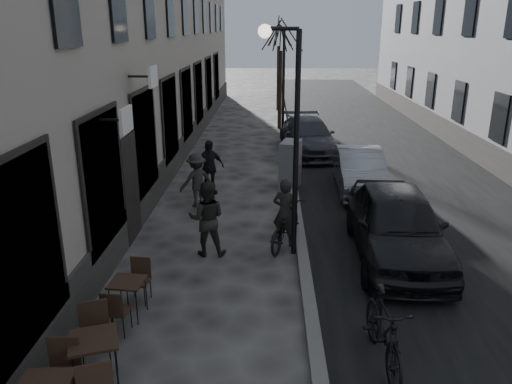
{
  "coord_description": "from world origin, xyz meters",
  "views": [
    {
      "loc": [
        -0.57,
        -4.64,
        5.05
      ],
      "look_at": [
        -0.85,
        5.1,
        1.8
      ],
      "focal_mm": 35.0,
      "sensor_mm": 36.0,
      "label": 1
    }
  ],
  "objects_px": {
    "tree_near": "(281,34)",
    "car_far": "(308,136)",
    "tree_far": "(279,33)",
    "pedestrian_far": "(209,167)",
    "streetlamp_far": "(280,71)",
    "pedestrian_mid": "(197,180)",
    "bistro_set_c": "(128,295)",
    "streetlamp_near": "(289,119)",
    "car_mid": "(360,170)",
    "moped": "(383,331)",
    "bistro_set_b": "(95,358)",
    "pedestrian_near": "(207,219)",
    "sign_board": "(37,357)",
    "bicycle": "(285,225)",
    "car_near": "(397,224)",
    "utility_cabinet": "(290,164)"
  },
  "relations": [
    {
      "from": "tree_near",
      "to": "car_far",
      "type": "distance_m",
      "value": 6.67
    },
    {
      "from": "tree_far",
      "to": "pedestrian_far",
      "type": "distance_m",
      "value": 17.28
    },
    {
      "from": "streetlamp_far",
      "to": "pedestrian_mid",
      "type": "relative_size",
      "value": 3.21
    },
    {
      "from": "tree_near",
      "to": "tree_far",
      "type": "xyz_separation_m",
      "value": [
        0.0,
        6.0,
        0.0
      ]
    },
    {
      "from": "bistro_set_c",
      "to": "streetlamp_near",
      "type": "bearing_deg",
      "value": 49.04
    },
    {
      "from": "streetlamp_far",
      "to": "car_mid",
      "type": "height_order",
      "value": "streetlamp_far"
    },
    {
      "from": "tree_near",
      "to": "moped",
      "type": "relative_size",
      "value": 2.87
    },
    {
      "from": "bistro_set_b",
      "to": "bistro_set_c",
      "type": "bearing_deg",
      "value": 71.93
    },
    {
      "from": "tree_far",
      "to": "bistro_set_b",
      "type": "bearing_deg",
      "value": -96.6
    },
    {
      "from": "pedestrian_near",
      "to": "sign_board",
      "type": "bearing_deg",
      "value": 64.8
    },
    {
      "from": "bicycle",
      "to": "car_mid",
      "type": "height_order",
      "value": "car_mid"
    },
    {
      "from": "sign_board",
      "to": "pedestrian_near",
      "type": "xyz_separation_m",
      "value": [
        2.01,
        4.41,
        0.49
      ]
    },
    {
      "from": "streetlamp_far",
      "to": "car_near",
      "type": "height_order",
      "value": "streetlamp_far"
    },
    {
      "from": "streetlamp_near",
      "to": "pedestrian_near",
      "type": "height_order",
      "value": "streetlamp_near"
    },
    {
      "from": "sign_board",
      "to": "car_mid",
      "type": "bearing_deg",
      "value": 51.17
    },
    {
      "from": "pedestrian_mid",
      "to": "car_near",
      "type": "relative_size",
      "value": 0.33
    },
    {
      "from": "pedestrian_near",
      "to": "car_far",
      "type": "relative_size",
      "value": 0.36
    },
    {
      "from": "bistro_set_b",
      "to": "utility_cabinet",
      "type": "xyz_separation_m",
      "value": [
        3.17,
        9.72,
        0.27
      ]
    },
    {
      "from": "streetlamp_near",
      "to": "moped",
      "type": "xyz_separation_m",
      "value": [
        1.37,
        -4.0,
        -2.56
      ]
    },
    {
      "from": "car_far",
      "to": "pedestrian_mid",
      "type": "bearing_deg",
      "value": -124.78
    },
    {
      "from": "pedestrian_near",
      "to": "streetlamp_far",
      "type": "bearing_deg",
      "value": -99.32
    },
    {
      "from": "streetlamp_near",
      "to": "pedestrian_mid",
      "type": "bearing_deg",
      "value": 128.72
    },
    {
      "from": "pedestrian_mid",
      "to": "moped",
      "type": "height_order",
      "value": "pedestrian_mid"
    },
    {
      "from": "streetlamp_near",
      "to": "pedestrian_far",
      "type": "bearing_deg",
      "value": 118.15
    },
    {
      "from": "tree_near",
      "to": "bicycle",
      "type": "height_order",
      "value": "tree_near"
    },
    {
      "from": "tree_far",
      "to": "car_near",
      "type": "distance_m",
      "value": 21.61
    },
    {
      "from": "bicycle",
      "to": "car_near",
      "type": "height_order",
      "value": "car_near"
    },
    {
      "from": "bistro_set_c",
      "to": "utility_cabinet",
      "type": "relative_size",
      "value": 0.96
    },
    {
      "from": "bistro_set_b",
      "to": "car_far",
      "type": "relative_size",
      "value": 0.35
    },
    {
      "from": "tree_near",
      "to": "bistro_set_b",
      "type": "bearing_deg",
      "value": -98.59
    },
    {
      "from": "bistro_set_c",
      "to": "pedestrian_mid",
      "type": "xyz_separation_m",
      "value": [
        0.41,
        5.91,
        0.36
      ]
    },
    {
      "from": "streetlamp_near",
      "to": "pedestrian_far",
      "type": "height_order",
      "value": "streetlamp_near"
    },
    {
      "from": "pedestrian_far",
      "to": "car_mid",
      "type": "relative_size",
      "value": 0.42
    },
    {
      "from": "pedestrian_near",
      "to": "pedestrian_mid",
      "type": "relative_size",
      "value": 1.11
    },
    {
      "from": "pedestrian_far",
      "to": "car_far",
      "type": "relative_size",
      "value": 0.35
    },
    {
      "from": "bistro_set_b",
      "to": "car_mid",
      "type": "xyz_separation_m",
      "value": [
        5.37,
        9.42,
        0.17
      ]
    },
    {
      "from": "bicycle",
      "to": "pedestrian_far",
      "type": "xyz_separation_m",
      "value": [
        -2.28,
        3.84,
        0.35
      ]
    },
    {
      "from": "car_near",
      "to": "tree_near",
      "type": "bearing_deg",
      "value": 101.37
    },
    {
      "from": "bistro_set_b",
      "to": "car_far",
      "type": "height_order",
      "value": "car_far"
    },
    {
      "from": "tree_near",
      "to": "car_mid",
      "type": "relative_size",
      "value": 1.4
    },
    {
      "from": "bistro_set_c",
      "to": "bicycle",
      "type": "xyz_separation_m",
      "value": [
        2.91,
        3.23,
        0.07
      ]
    },
    {
      "from": "tree_far",
      "to": "bistro_set_c",
      "type": "relative_size",
      "value": 3.89
    },
    {
      "from": "car_far",
      "to": "moped",
      "type": "height_order",
      "value": "car_far"
    },
    {
      "from": "pedestrian_far",
      "to": "car_near",
      "type": "distance_m",
      "value": 6.52
    },
    {
      "from": "pedestrian_mid",
      "to": "pedestrian_far",
      "type": "relative_size",
      "value": 0.92
    },
    {
      "from": "sign_board",
      "to": "streetlamp_near",
      "type": "bearing_deg",
      "value": 44.95
    },
    {
      "from": "tree_near",
      "to": "moped",
      "type": "height_order",
      "value": "tree_near"
    },
    {
      "from": "tree_far",
      "to": "car_mid",
      "type": "relative_size",
      "value": 1.4
    },
    {
      "from": "pedestrian_far",
      "to": "moped",
      "type": "height_order",
      "value": "pedestrian_far"
    },
    {
      "from": "streetlamp_near",
      "to": "pedestrian_near",
      "type": "relative_size",
      "value": 2.89
    }
  ]
}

